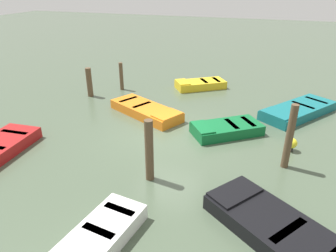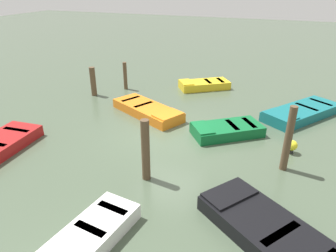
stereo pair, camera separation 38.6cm
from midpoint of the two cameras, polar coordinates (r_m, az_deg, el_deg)
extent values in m
plane|color=#475642|center=(11.95, -0.92, -1.52)|extent=(80.00, 80.00, 0.00)
cube|color=silver|center=(7.45, -15.16, -20.19)|extent=(3.01, 1.44, 0.40)
cube|color=#334772|center=(7.35, -15.29, -19.42)|extent=(2.55, 1.15, 0.04)
cube|color=navy|center=(7.44, -14.18, -18.23)|extent=(0.31, 0.84, 0.04)
cube|color=navy|center=(7.87, -10.36, -14.88)|extent=(0.31, 0.84, 0.04)
cube|color=black|center=(7.87, 18.04, -17.67)|extent=(3.23, 3.68, 0.40)
cube|color=gray|center=(7.78, 18.19, -16.91)|extent=(2.66, 3.07, 0.04)
cube|color=black|center=(8.36, 10.88, -11.79)|extent=(1.53, 1.40, 0.06)
cube|color=#776E5D|center=(7.66, 19.82, -17.63)|extent=(1.06, 0.84, 0.04)
cube|color=gold|center=(17.12, 5.33, 7.59)|extent=(2.45, 2.81, 0.40)
cube|color=#4C3319|center=(17.08, 5.35, 8.04)|extent=(2.02, 2.35, 0.04)
cube|color=gold|center=(16.73, 2.04, 8.08)|extent=(1.18, 1.07, 0.06)
cube|color=#42301E|center=(17.14, 5.97, 8.21)|extent=(0.85, 0.68, 0.04)
cube|color=#42301E|center=(17.41, 8.21, 8.37)|extent=(0.85, 0.68, 0.04)
cube|color=orange|center=(13.64, -4.93, 2.85)|extent=(2.70, 3.68, 0.40)
cube|color=black|center=(13.59, -4.95, 3.40)|extent=(2.21, 3.09, 0.04)
cube|color=orange|center=(12.61, -1.02, 2.13)|extent=(1.37, 1.20, 0.06)
cube|color=black|center=(13.76, -5.65, 3.84)|extent=(0.98, 0.62, 0.04)
cube|color=black|center=(14.48, -8.05, 4.82)|extent=(0.98, 0.62, 0.04)
cube|color=black|center=(12.64, -27.17, -1.06)|extent=(0.27, 1.08, 0.04)
cube|color=#0F602D|center=(12.08, 9.83, -0.55)|extent=(2.56, 2.84, 0.40)
cube|color=orange|center=(12.02, 9.87, 0.05)|extent=(2.10, 2.36, 0.04)
cube|color=#0F602D|center=(11.58, 5.41, -0.20)|extent=(1.24, 1.13, 0.06)
cube|color=#B06E1E|center=(12.09, 10.72, 0.34)|extent=(0.90, 0.74, 0.04)
cube|color=#B06E1E|center=(12.43, 13.65, 0.76)|extent=(0.90, 0.74, 0.04)
cube|color=#14666B|center=(14.66, 22.13, 2.64)|extent=(3.89, 3.32, 0.40)
cube|color=beige|center=(14.62, 22.21, 3.15)|extent=(3.25, 2.74, 0.04)
cube|color=#14666B|center=(13.42, 18.78, 2.20)|extent=(1.40, 1.51, 0.06)
cube|color=#9B9789|center=(14.83, 22.85, 3.52)|extent=(0.79, 1.00, 0.04)
cube|color=#9B9789|center=(15.69, 24.93, 4.28)|extent=(0.79, 1.00, 0.04)
cylinder|color=brown|center=(16.21, -14.92, 7.76)|extent=(0.28, 0.28, 1.45)
cylinder|color=brown|center=(8.95, -4.71, -4.56)|extent=(0.25, 0.25, 1.92)
cylinder|color=brown|center=(10.08, 20.39, -1.91)|extent=(0.23, 0.23, 2.12)
cylinder|color=brown|center=(16.88, -9.23, 8.99)|extent=(0.20, 0.20, 1.46)
cylinder|color=#262626|center=(11.55, 20.70, -4.01)|extent=(0.16, 0.16, 0.12)
sphere|color=yellow|center=(11.44, 20.88, -2.97)|extent=(0.36, 0.36, 0.36)
camera|label=1|loc=(0.19, -90.94, -0.45)|focal=33.21mm
camera|label=2|loc=(0.19, 89.06, 0.45)|focal=33.21mm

